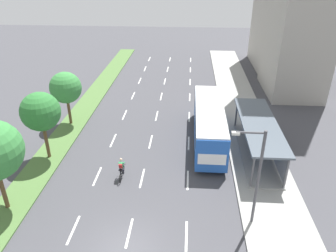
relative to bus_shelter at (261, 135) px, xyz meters
name	(u,v)px	position (x,y,z in m)	size (l,w,h in m)	color
ground_plane	(125,249)	(-9.53, -10.91, -1.87)	(140.00, 140.00, 0.00)	#424247
median_strip	(87,105)	(-17.83, 9.09, -1.81)	(2.60, 52.00, 0.12)	#4C7038
sidewalk_right	(241,110)	(-0.28, 9.09, -1.79)	(4.50, 52.00, 0.15)	#9E9E99
lane_divider_left	(125,115)	(-13.03, 7.00, -1.86)	(0.14, 46.82, 0.01)	white
lane_divider_center	(157,116)	(-9.53, 7.00, -1.86)	(0.14, 46.82, 0.01)	white
lane_divider_right	(189,117)	(-6.03, 7.00, -1.86)	(0.14, 46.82, 0.01)	white
bus_shelter	(261,135)	(0.00, 0.00, 0.00)	(2.90, 10.48, 2.86)	gray
bus	(209,121)	(-4.28, 1.97, 0.20)	(2.54, 11.29, 3.37)	#2356B2
cyclist	(121,169)	(-11.07, -4.17, -1.08)	(0.46, 1.82, 1.71)	black
median_tree_second	(41,112)	(-17.74, -1.80, 2.41)	(3.13, 3.13, 5.74)	brown
median_tree_third	(66,88)	(-18.04, 4.45, 2.06)	(3.05, 3.05, 5.35)	brown
streetlight	(256,172)	(-2.11, -8.27, 2.02)	(1.91, 0.24, 6.50)	#4C4C51
building_mid_right	(294,7)	(8.72, 26.50, 6.95)	(9.78, 11.42, 17.63)	#A39E93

